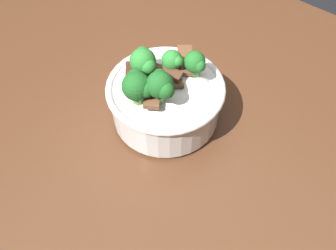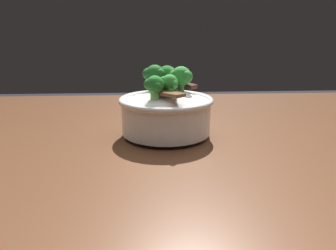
% 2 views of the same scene
% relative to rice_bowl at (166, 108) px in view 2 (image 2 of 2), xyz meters
% --- Properties ---
extents(dining_table, '(1.50, 1.03, 0.83)m').
position_rel_rice_bowl_xyz_m(dining_table, '(-0.10, 0.03, -0.18)').
color(dining_table, '#56331E').
rests_on(dining_table, ground).
extents(rice_bowl, '(0.21, 0.21, 0.16)m').
position_rel_rice_bowl_xyz_m(rice_bowl, '(0.00, 0.00, 0.00)').
color(rice_bowl, white).
rests_on(rice_bowl, dining_table).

